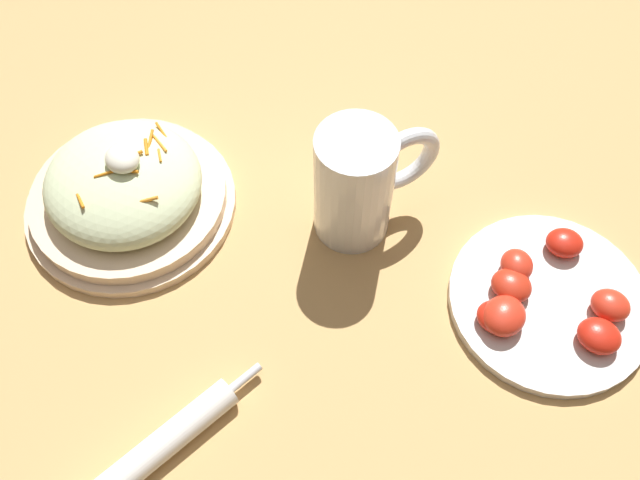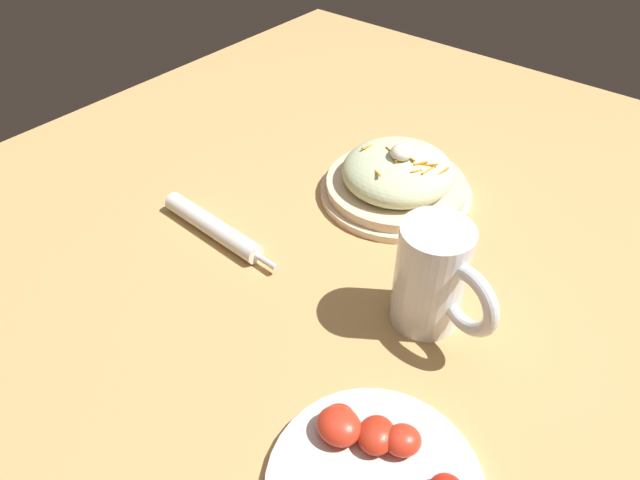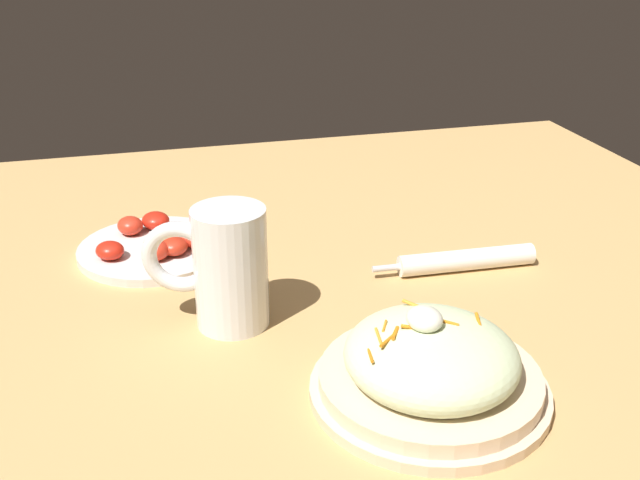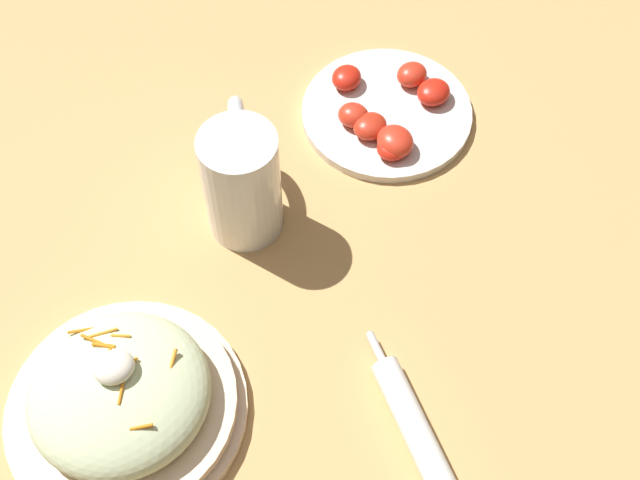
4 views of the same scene
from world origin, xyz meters
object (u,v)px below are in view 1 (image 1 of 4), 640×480
Objects in this scene: napkin_roll at (151,454)px; salad_plate at (126,190)px; beer_mug at (357,188)px; tomato_plate at (546,300)px.

salad_plate is at bearing -31.49° from napkin_roll.
beer_mug is at bearing -80.03° from napkin_roll.
salad_plate is 1.14× the size of tomato_plate.
napkin_roll is at bearing 99.97° from beer_mug.
salad_plate reaches higher than napkin_roll.
tomato_plate is at bearing -149.28° from salad_plate.
salad_plate is 0.25m from beer_mug.
tomato_plate is at bearing -161.96° from beer_mug.
salad_plate is at bearing 41.73° from beer_mug.
beer_mug reaches higher than napkin_roll.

